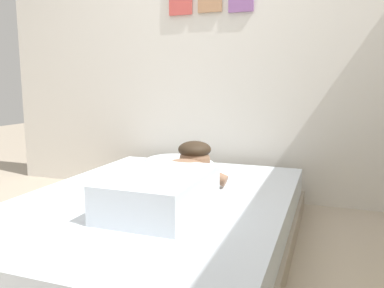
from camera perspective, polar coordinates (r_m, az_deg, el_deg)
ground_plane at (r=2.00m, az=-10.54°, el=-18.46°), size 11.66×11.66×0.00m
back_wall at (r=3.17m, az=3.06°, el=15.02°), size 3.83×0.12×2.50m
bed at (r=2.20m, az=-5.22°, el=-11.46°), size 1.47×2.00×0.30m
pillow at (r=2.75m, az=-2.00°, el=-2.74°), size 0.52×0.32×0.11m
person_lying at (r=2.01m, az=-3.07°, el=-5.64°), size 0.43×0.92×0.27m
coffee_cup at (r=2.48m, az=0.82°, el=-4.45°), size 0.12×0.09×0.07m
cell_phone at (r=1.84m, az=-0.81°, el=-10.43°), size 0.07×0.14×0.01m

